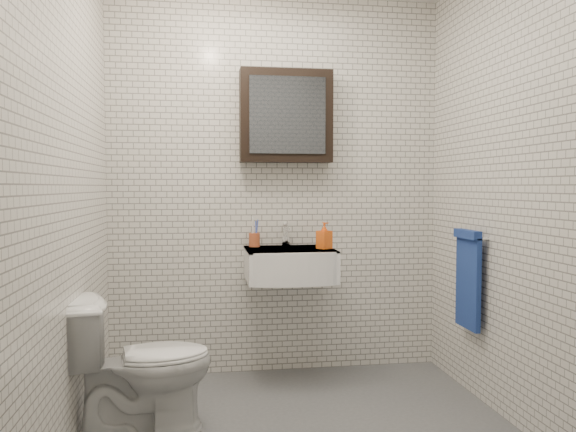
{
  "coord_description": "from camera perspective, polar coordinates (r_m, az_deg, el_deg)",
  "views": [
    {
      "loc": [
        -0.49,
        -2.72,
        1.24
      ],
      "look_at": [
        -0.01,
        0.45,
        1.07
      ],
      "focal_mm": 35.0,
      "sensor_mm": 36.0,
      "label": 1
    }
  ],
  "objects": [
    {
      "name": "room_shell",
      "position": [
        2.77,
        1.62,
        7.65
      ],
      "size": [
        2.22,
        2.02,
        2.51
      ],
      "color": "silver",
      "rests_on": "ground"
    },
    {
      "name": "washbasin",
      "position": [
        3.53,
        0.27,
        -4.92
      ],
      "size": [
        0.55,
        0.5,
        0.2
      ],
      "color": "white",
      "rests_on": "room_shell"
    },
    {
      "name": "faucet",
      "position": [
        3.7,
        -0.21,
        -2.03
      ],
      "size": [
        0.06,
        0.2,
        0.15
      ],
      "color": "silver",
      "rests_on": "washbasin"
    },
    {
      "name": "mirror_cabinet",
      "position": [
        3.71,
        -0.2,
        10.09
      ],
      "size": [
        0.6,
        0.15,
        0.6
      ],
      "color": "black",
      "rests_on": "room_shell"
    },
    {
      "name": "towel_rail",
      "position": [
        3.47,
        17.83,
        -5.73
      ],
      "size": [
        0.09,
        0.3,
        0.58
      ],
      "color": "silver",
      "rests_on": "room_shell"
    },
    {
      "name": "toothbrush_cup",
      "position": [
        3.67,
        -3.43,
        -2.36
      ],
      "size": [
        0.09,
        0.09,
        0.2
      ],
      "rotation": [
        0.0,
        0.0,
        -0.24
      ],
      "color": "#B2502C",
      "rests_on": "washbasin"
    },
    {
      "name": "soap_bottle",
      "position": [
        3.54,
        3.71,
        -1.99
      ],
      "size": [
        0.11,
        0.11,
        0.17
      ],
      "primitive_type": "imported",
      "rotation": [
        0.0,
        0.0,
        0.58
      ],
      "color": "#DE4F17",
      "rests_on": "washbasin"
    },
    {
      "name": "toilet",
      "position": [
        3.0,
        -14.61,
        -14.35
      ],
      "size": [
        0.75,
        0.51,
        0.7
      ],
      "primitive_type": "imported",
      "rotation": [
        0.0,
        0.0,
        1.75
      ],
      "color": "white",
      "rests_on": "ground"
    }
  ]
}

